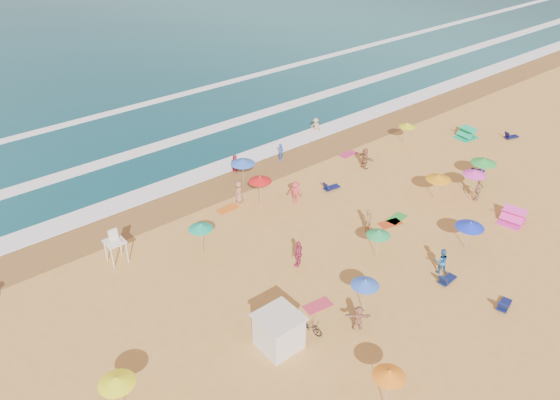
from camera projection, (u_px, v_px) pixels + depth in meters
ground at (308, 273)px, 34.33m from camera, size 220.00×220.00×0.00m
wet_sand at (202, 193)px, 42.57m from camera, size 220.00×220.00×0.00m
surf_foam at (148, 153)px, 48.34m from camera, size 200.00×18.70×0.05m
cabana at (279, 332)px, 28.61m from camera, size 2.00×2.00×2.00m
cabana_roof at (279, 317)px, 28.06m from camera, size 2.20×2.20×0.12m
bicycle at (309, 327)px, 29.74m from camera, size 1.07×1.69×0.84m
lifeguard_stand at (116, 248)px, 34.78m from camera, size 1.20×1.20×2.10m
beach_umbrellas at (345, 236)px, 34.13m from camera, size 50.39×27.86×0.78m
loungers at (432, 270)px, 34.29m from camera, size 54.44×19.77×0.34m
towels at (374, 290)px, 32.92m from camera, size 36.11×27.74×0.03m
popup_tents at (487, 167)px, 44.96m from camera, size 11.76×12.34×1.20m
beachgoers at (260, 233)px, 36.57m from camera, size 35.55×24.66×2.12m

